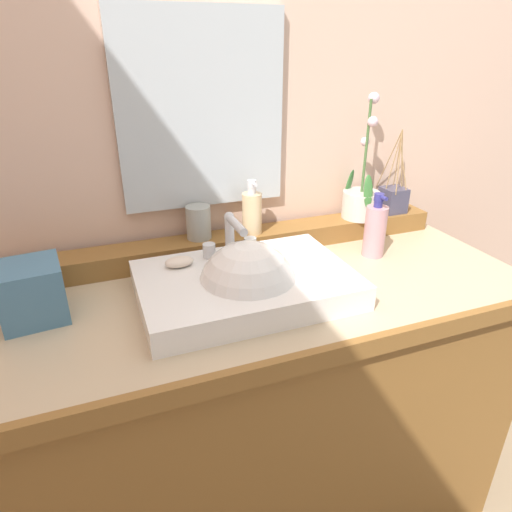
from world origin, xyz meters
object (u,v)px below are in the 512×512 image
Objects in this scene: tumbler_cup at (199,222)px; reed_diffuser at (393,199)px; soap_dispenser at (252,212)px; soap_bar at (179,262)px; lotion_bottle at (375,230)px; potted_plant at (361,197)px; tissue_box at (32,292)px; sink_basin at (247,287)px.

tumbler_cup is 0.36× the size of reed_diffuser.
soap_dispenser is at bearing -6.55° from tumbler_cup.
soap_dispenser reaches higher than soap_bar.
soap_bar is at bearing -149.27° from soap_dispenser.
soap_bar is 0.56m from lotion_bottle.
potted_plant is 0.94m from tissue_box.
soap_dispenser is 0.59m from tissue_box.
soap_dispenser is 1.67× the size of tumbler_cup.
sink_basin is 5.38× the size of tumbler_cup.
potted_plant reaches higher than sink_basin.
lotion_bottle is at bearing -19.25° from tumbler_cup.
lotion_bottle is at bearing 0.99° from tissue_box.
sink_basin is 0.18m from soap_bar.
sink_basin is 1.35× the size of potted_plant.
potted_plant is 2.01× the size of lotion_bottle.
potted_plant is at bearing -176.76° from reed_diffuser.
lotion_bottle is (0.56, -0.00, 0.00)m from soap_bar.
soap_bar is 0.76× the size of tumbler_cup.
tissue_box is (-0.93, -0.16, -0.06)m from potted_plant.
reed_diffuser is at bearing 1.30° from soap_dispenser.
sink_basin is at bearing -79.85° from tumbler_cup.
sink_basin is at bearing -166.71° from lotion_bottle.
reed_diffuser is 0.23m from lotion_bottle.
reed_diffuser is at bearing 3.24° from potted_plant.
potted_plant is 0.51m from tumbler_cup.
soap_bar is 0.45× the size of soap_dispenser.
sink_basin is at bearing -10.24° from tissue_box.
soap_dispenser is at bearing -179.39° from potted_plant.
tissue_box is (-0.42, -0.18, -0.04)m from tumbler_cup.
tissue_box is at bearing -170.74° from reed_diffuser.
sink_basin is 0.43m from lotion_bottle.
sink_basin is 2.72× the size of lotion_bottle.
lotion_bottle is (0.31, -0.15, -0.04)m from soap_dispenser.
reed_diffuser is at bearing 23.39° from sink_basin.
soap_dispenser is 0.84× the size of lotion_bottle.
tissue_box is (-0.57, -0.16, -0.06)m from soap_dispenser.
tumbler_cup is at bearing 100.15° from sink_basin.
soap_bar is at bearing 143.63° from sink_basin.
soap_bar is 0.33m from tissue_box.
lotion_bottle is at bearing -106.88° from potted_plant.
sink_basin is 1.92× the size of reed_diffuser.
lotion_bottle reaches higher than tissue_box.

